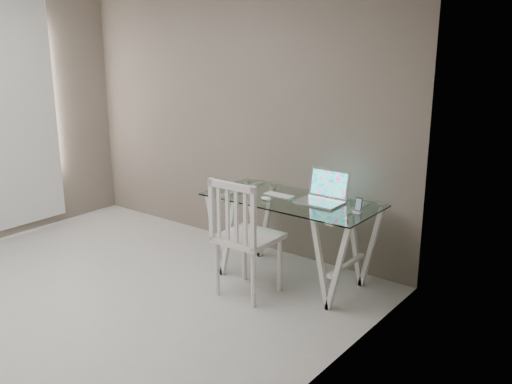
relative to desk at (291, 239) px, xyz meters
The scene contains 7 objects.
room 2.43m from the desk, 122.77° to the right, with size 4.50×4.52×2.71m.
desk is the anchor object (origin of this frame).
chair 0.55m from the desk, 104.57° to the right, with size 0.47×0.47×1.01m.
laptop 0.50m from the desk, 22.48° to the left, with size 0.37×0.31×0.26m.
keyboard 0.39m from the desk, behind, with size 0.28×0.12×0.01m, color silver.
mouse 0.44m from the desk, 134.06° to the right, with size 0.10×0.06×0.03m, color white.
phone_dock 0.74m from the desk, ahead, with size 0.07×0.07×0.12m.
Camera 1 is at (3.63, -2.14, 2.12)m, focal length 40.00 mm.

